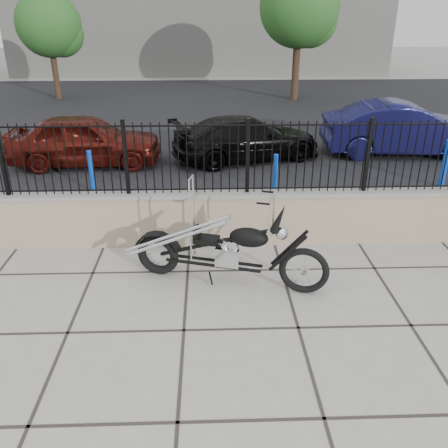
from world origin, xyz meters
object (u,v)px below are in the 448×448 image
chopper_motorcycle (225,233)px  car_blue (403,129)px  car_black (247,138)px  car_red (85,140)px

chopper_motorcycle → car_blue: 8.45m
car_black → car_red: bearing=77.3°
car_black → chopper_motorcycle: bearing=155.6°
car_red → car_black: 4.24m
car_black → car_blue: (4.38, 0.36, 0.14)m
chopper_motorcycle → car_black: size_ratio=0.70×
chopper_motorcycle → car_blue: chopper_motorcycle is taller
car_red → car_blue: (8.61, 0.67, 0.06)m
chopper_motorcycle → car_red: 6.89m
car_red → car_black: (4.23, 0.31, -0.08)m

